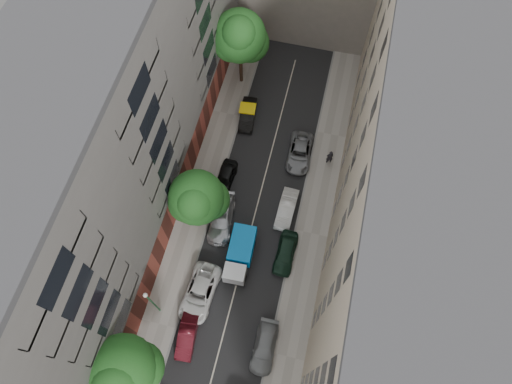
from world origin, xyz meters
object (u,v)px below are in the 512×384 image
(car_left_2, at_px, (200,293))
(car_right_1, at_px, (265,347))
(car_left_4, at_px, (225,178))
(tree_mid, at_px, (198,199))
(pedestrian, at_px, (330,157))
(car_left_1, at_px, (187,336))
(car_left_3, at_px, (222,219))
(tree_near, at_px, (123,371))
(car_right_3, at_px, (287,209))
(tree_far, at_px, (240,38))
(car_right_4, at_px, (300,153))
(car_left_5, at_px, (248,115))
(lamp_post, at_px, (151,301))
(tarp_truck, at_px, (240,254))
(car_right_2, at_px, (286,253))

(car_left_2, xyz_separation_m, car_right_1, (6.40, -3.00, -0.10))
(car_left_4, distance_m, tree_mid, 6.19)
(pedestrian, bearing_deg, car_left_1, 43.70)
(car_left_3, bearing_deg, car_left_1, -96.25)
(tree_near, bearing_deg, car_left_3, 79.24)
(car_right_3, height_order, tree_far, tree_far)
(car_right_4, distance_m, tree_near, 25.02)
(car_left_5, relative_size, lamp_post, 0.70)
(car_right_3, bearing_deg, tarp_truck, -117.45)
(car_right_4, relative_size, tree_far, 0.52)
(car_left_5, xyz_separation_m, tree_near, (-2.29, -26.25, 4.97))
(lamp_post, bearing_deg, car_right_1, -5.43)
(car_right_2, bearing_deg, car_left_2, -139.85)
(tree_far, bearing_deg, tree_mid, -88.18)
(tarp_truck, height_order, car_right_1, tarp_truck)
(car_left_2, xyz_separation_m, tree_far, (-2.23, 23.25, 5.73))
(car_right_1, height_order, lamp_post, lamp_post)
(car_right_1, relative_size, car_right_2, 1.04)
(car_left_5, bearing_deg, car_right_3, -62.87)
(car_right_3, bearing_deg, car_right_4, 91.98)
(car_left_2, xyz_separation_m, car_left_5, (-0.47, 18.80, -0.06))
(car_left_3, relative_size, pedestrian, 2.68)
(tree_near, distance_m, tree_far, 30.71)
(tarp_truck, relative_size, car_left_4, 1.27)
(car_right_4, height_order, tree_near, tree_near)
(car_left_1, height_order, car_right_1, car_left_1)
(car_left_1, xyz_separation_m, car_right_3, (5.60, 13.06, 0.05))
(car_right_2, xyz_separation_m, tree_near, (-9.15, -12.65, 4.93))
(car_left_3, xyz_separation_m, tree_near, (-2.75, -14.48, 4.91))
(car_left_2, distance_m, pedestrian, 17.77)
(car_left_1, distance_m, car_left_4, 14.88)
(tree_mid, bearing_deg, car_left_5, 84.16)
(car_right_4, bearing_deg, car_left_5, 149.68)
(tree_mid, xyz_separation_m, lamp_post, (-1.26, -8.80, -0.99))
(car_left_2, bearing_deg, lamp_post, -140.91)
(car_left_5, distance_m, car_right_2, 15.23)
(car_right_1, bearing_deg, car_left_4, 116.05)
(car_right_1, height_order, tree_near, tree_near)
(car_left_5, height_order, tree_far, tree_far)
(car_right_4, xyz_separation_m, pedestrian, (2.95, -0.03, 0.44))
(car_right_3, bearing_deg, tree_far, 121.46)
(tarp_truck, height_order, pedestrian, tarp_truck)
(car_right_4, bearing_deg, tarp_truck, -107.22)
(car_left_1, distance_m, car_right_4, 20.05)
(car_left_3, xyz_separation_m, tree_far, (-2.23, 16.22, 5.73))
(car_left_1, distance_m, tree_near, 6.86)
(car_left_2, distance_m, car_right_4, 16.57)
(tree_near, xyz_separation_m, tree_mid, (1.05, 14.14, -0.83))
(tree_mid, bearing_deg, car_right_1, -50.09)
(car_left_4, bearing_deg, tree_near, -93.15)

